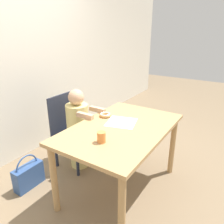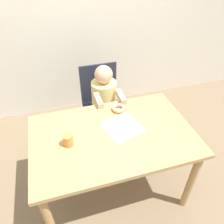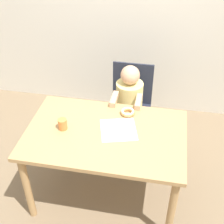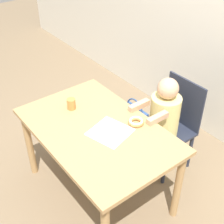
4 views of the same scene
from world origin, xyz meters
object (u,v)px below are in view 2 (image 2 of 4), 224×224
(chair, at_px, (102,104))
(donut, at_px, (119,108))
(handbag, at_px, (52,130))
(child_figure, at_px, (105,108))
(cup, at_px, (68,140))

(chair, relative_size, donut, 7.12)
(handbag, bearing_deg, child_figure, -18.60)
(cup, bearing_deg, handbag, 100.26)
(chair, distance_m, cup, 0.97)
(chair, xyz_separation_m, child_figure, (0.00, -0.13, 0.04))
(child_figure, distance_m, donut, 0.45)
(chair, bearing_deg, donut, -85.84)
(chair, bearing_deg, handbag, 172.56)
(donut, bearing_deg, chair, 94.16)
(child_figure, height_order, donut, child_figure)
(child_figure, height_order, cup, child_figure)
(child_figure, distance_m, cup, 0.85)
(donut, distance_m, cup, 0.57)
(chair, distance_m, donut, 0.58)
(child_figure, bearing_deg, donut, -84.44)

